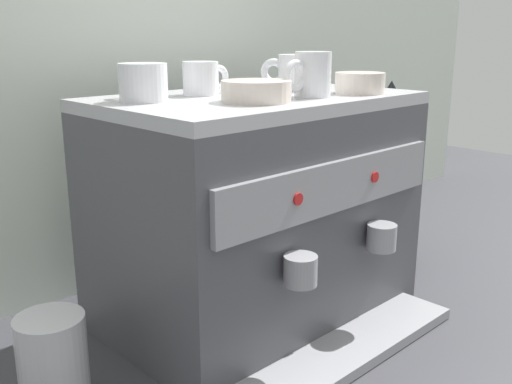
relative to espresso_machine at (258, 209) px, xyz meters
The scene contains 11 objects.
ground_plane 0.22m from the espresso_machine, 90.00° to the left, with size 4.00×4.00×0.00m, color #38383D.
tiled_backsplash_wall 0.48m from the espresso_machine, 90.00° to the left, with size 2.80×0.03×1.08m, color silver.
espresso_machine is the anchor object (origin of this frame).
ceramic_cup_0 0.28m from the espresso_machine, 132.38° to the left, with size 0.10×0.07×0.06m.
ceramic_cup_1 0.29m from the espresso_machine, 63.67° to the right, with size 0.11×0.07×0.08m.
ceramic_cup_2 0.34m from the espresso_machine, 162.50° to the left, with size 0.08×0.12×0.07m.
ceramic_cup_3 0.29m from the espresso_machine, ahead, with size 0.09×0.12×0.07m.
ceramic_bowl_0 0.27m from the espresso_machine, 135.36° to the right, with size 0.12×0.12×0.04m.
ceramic_bowl_1 0.32m from the espresso_machine, 33.62° to the right, with size 0.10×0.10×0.04m.
coffee_grinder 0.46m from the espresso_machine, ahead, with size 0.18×0.18×0.45m.
milk_pitcher 0.48m from the espresso_machine, behind, with size 0.11×0.11×0.16m, color #B7B7BC.
Camera 1 is at (-0.78, -0.81, 0.57)m, focal length 41.05 mm.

